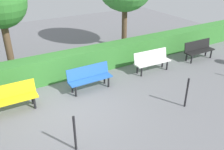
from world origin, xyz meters
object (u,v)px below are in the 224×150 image
(bench_black, at_px, (199,49))
(bench_white, at_px, (152,60))
(bench_yellow, at_px, (9,97))
(bench_blue, at_px, (90,77))

(bench_black, height_order, bench_white, bench_black)
(bench_white, relative_size, bench_yellow, 0.99)
(bench_blue, relative_size, bench_yellow, 0.99)
(bench_blue, xyz_separation_m, bench_yellow, (2.68, 0.01, 0.00))
(bench_blue, bearing_deg, bench_yellow, -0.29)
(bench_blue, height_order, bench_yellow, same)
(bench_black, xyz_separation_m, bench_yellow, (8.17, -0.01, 0.00))
(bench_black, bearing_deg, bench_blue, 0.53)
(bench_black, xyz_separation_m, bench_blue, (5.50, -0.03, 0.00))
(bench_white, height_order, bench_yellow, bench_yellow)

